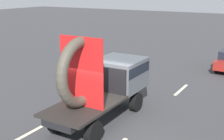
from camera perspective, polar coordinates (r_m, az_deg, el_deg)
ground_plane at (r=12.51m, az=-1.58°, el=-10.13°), size 120.00×120.00×0.00m
flatbed_truck at (r=12.69m, az=-0.92°, el=-1.80°), size 2.02×5.49×3.72m
lane_dash_left_near at (r=12.23m, az=-15.10°, el=-11.31°), size 0.16×2.56×0.01m
lane_dash_left_far at (r=18.60m, az=3.62°, el=-1.50°), size 0.16×2.94×0.01m
lane_dash_right_far at (r=16.85m, az=13.01°, el=-3.68°), size 0.16×2.08×0.01m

